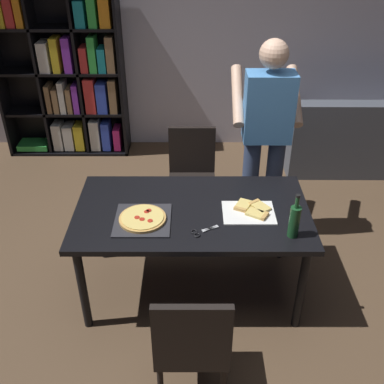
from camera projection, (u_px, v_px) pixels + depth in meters
ground_plane at (192, 287)px, 3.60m from camera, size 12.00×12.00×0.00m
back_wall at (192, 27)px, 5.02m from camera, size 6.40×0.10×2.80m
dining_table at (192, 218)px, 3.23m from camera, size 1.65×0.91×0.75m
chair_near_camera at (192, 341)px, 2.53m from camera, size 0.42×0.42×0.90m
chair_far_side at (192, 171)px, 4.11m from camera, size 0.42×0.42×0.90m
couch at (360, 140)px, 5.10m from camera, size 1.71×0.86×0.85m
bookshelf at (67, 74)px, 5.08m from camera, size 1.40×0.35×1.95m
person_serving_pizza at (266, 133)px, 3.66m from camera, size 0.55×0.54×1.75m
pepperoni_pizza_on_tray at (143, 219)px, 3.07m from camera, size 0.38×0.38×0.04m
pizza_slices_on_towel at (251, 211)px, 3.16m from camera, size 0.36×0.30×0.03m
wine_bottle at (294, 221)px, 2.88m from camera, size 0.07×0.07×0.32m
kitchen_scissors at (201, 232)px, 2.97m from camera, size 0.19×0.14×0.01m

